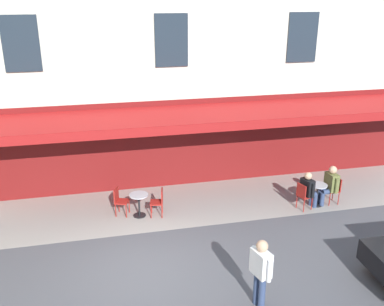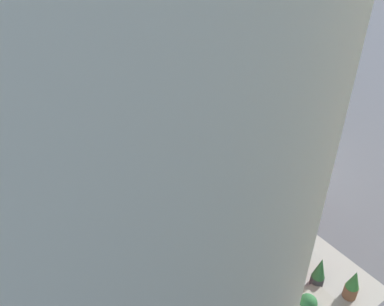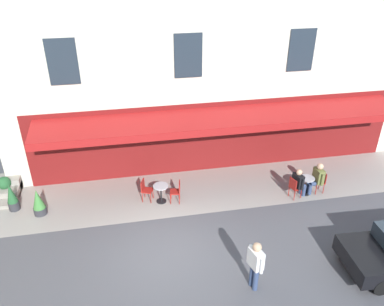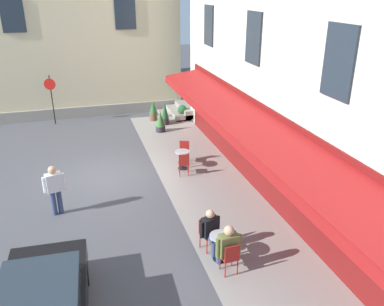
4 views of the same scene
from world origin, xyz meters
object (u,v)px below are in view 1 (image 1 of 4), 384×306
at_px(cafe_chair_red_corner_right, 334,188).
at_px(seated_companion_in_black, 309,189).
at_px(cafe_table_mid_terrace, 139,202).
at_px(cafe_chair_red_facing_street, 159,200).
at_px(walking_pedestrian_in_white, 261,269).
at_px(cafe_chair_red_back_row, 303,194).
at_px(cafe_chair_red_kerbside, 119,199).
at_px(cafe_table_near_entrance, 317,192).
at_px(seated_patron_in_olive, 329,184).

relative_size(cafe_chair_red_corner_right, seated_companion_in_black, 0.71).
xyz_separation_m(cafe_table_mid_terrace, cafe_chair_red_facing_street, (-0.62, 0.12, 0.06)).
distance_m(cafe_chair_red_facing_street, walking_pedestrian_in_white, 4.92).
xyz_separation_m(cafe_chair_red_back_row, cafe_chair_red_kerbside, (5.83, -0.95, 0.00)).
distance_m(cafe_chair_red_back_row, cafe_table_mid_terrace, 5.29).
distance_m(cafe_chair_red_facing_street, seated_companion_in_black, 4.86).
xyz_separation_m(cafe_table_near_entrance, seated_patron_in_olive, (-0.41, -0.02, 0.22)).
bearing_deg(walking_pedestrian_in_white, cafe_chair_red_corner_right, -135.34).
bearing_deg(cafe_chair_red_corner_right, seated_patron_in_olive, 2.91).
distance_m(seated_patron_in_olive, seated_companion_in_black, 0.83).
height_order(cafe_chair_red_corner_right, cafe_chair_red_kerbside, same).
bearing_deg(seated_companion_in_black, cafe_table_near_entrance, -163.67).
relative_size(cafe_chair_red_kerbside, seated_patron_in_olive, 0.68).
bearing_deg(seated_patron_in_olive, walking_pedestrian_in_white, 46.07).
bearing_deg(cafe_chair_red_back_row, cafe_table_near_entrance, -163.67).
bearing_deg(cafe_chair_red_corner_right, cafe_table_near_entrance, 2.91).
bearing_deg(cafe_table_mid_terrace, cafe_chair_red_corner_right, 175.43).
xyz_separation_m(cafe_table_mid_terrace, seated_companion_in_black, (-5.44, 0.67, 0.20)).
relative_size(cafe_chair_red_corner_right, seated_patron_in_olive, 0.68).
bearing_deg(seated_companion_in_black, cafe_table_mid_terrace, -6.99).
bearing_deg(walking_pedestrian_in_white, seated_companion_in_black, -128.56).
xyz_separation_m(cafe_chair_red_corner_right, walking_pedestrian_in_white, (4.30, 4.25, 0.44)).
relative_size(cafe_chair_red_back_row, cafe_chair_red_facing_street, 1.00).
height_order(cafe_table_near_entrance, cafe_chair_red_kerbside, cafe_chair_red_kerbside).
distance_m(cafe_chair_red_corner_right, seated_patron_in_olive, 0.27).
relative_size(cafe_chair_red_corner_right, walking_pedestrian_in_white, 0.54).
bearing_deg(walking_pedestrian_in_white, cafe_chair_red_back_row, -127.16).
bearing_deg(walking_pedestrian_in_white, cafe_table_mid_terrace, -65.48).
distance_m(cafe_chair_red_kerbside, seated_companion_in_black, 6.10).
bearing_deg(walking_pedestrian_in_white, cafe_chair_red_kerbside, -61.02).
bearing_deg(cafe_chair_red_back_row, walking_pedestrian_in_white, 52.84).
bearing_deg(cafe_chair_red_kerbside, cafe_chair_red_facing_street, 164.03).
bearing_deg(cafe_chair_red_back_row, cafe_chair_red_corner_right, -170.38).
height_order(cafe_table_near_entrance, cafe_chair_red_back_row, cafe_chair_red_back_row).
distance_m(cafe_table_mid_terrace, seated_patron_in_olive, 6.29).
height_order(seated_patron_in_olive, seated_companion_in_black, seated_patron_in_olive).
relative_size(cafe_table_near_entrance, cafe_chair_red_corner_right, 0.82).
bearing_deg(cafe_table_near_entrance, cafe_chair_red_facing_street, -4.70).
bearing_deg(cafe_table_near_entrance, seated_companion_in_black, 16.33).
relative_size(cafe_table_near_entrance, cafe_chair_red_facing_street, 0.82).
bearing_deg(cafe_table_mid_terrace, seated_patron_in_olive, 175.17).
xyz_separation_m(cafe_table_mid_terrace, walking_pedestrian_in_white, (-2.18, 4.77, 0.49)).
relative_size(cafe_table_near_entrance, seated_patron_in_olive, 0.56).
relative_size(seated_companion_in_black, walking_pedestrian_in_white, 0.76).
xyz_separation_m(cafe_chair_red_facing_street, seated_patron_in_olive, (-5.64, 0.41, 0.17)).
height_order(cafe_chair_red_corner_right, cafe_chair_red_facing_street, same).
bearing_deg(cafe_chair_red_kerbside, cafe_chair_red_back_row, 170.70).
bearing_deg(cafe_table_near_entrance, seated_patron_in_olive, -177.09).
xyz_separation_m(cafe_chair_red_back_row, seated_patron_in_olive, (-1.02, -0.20, 0.17)).
xyz_separation_m(cafe_chair_red_kerbside, seated_companion_in_black, (-6.03, 0.89, 0.14)).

